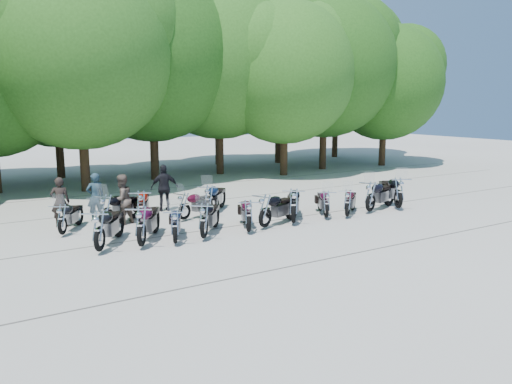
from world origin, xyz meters
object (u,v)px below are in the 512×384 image
motorcycle_2 (175,225)px  motorcycle_9 (371,196)px  rider_2 (164,188)px  rider_1 (122,199)px  motorcycle_10 (399,192)px  motorcycle_15 (209,199)px  motorcycle_13 (141,206)px  motorcycle_5 (265,210)px  rider_3 (96,197)px  motorcycle_0 (99,230)px  motorcycle_3 (204,220)px  rider_0 (60,202)px  motorcycle_1 (141,225)px  motorcycle_6 (294,205)px  motorcycle_12 (107,210)px  motorcycle_8 (348,202)px  motorcycle_4 (248,215)px  motorcycle_11 (62,218)px  motorcycle_14 (184,205)px  motorcycle_7 (326,203)px

motorcycle_2 → motorcycle_9: bearing=-154.3°
rider_2 → rider_1: bearing=44.5°
motorcycle_10 → motorcycle_15: size_ratio=1.09×
motorcycle_9 → motorcycle_13: 8.48m
motorcycle_5 → rider_3: 6.12m
motorcycle_0 → motorcycle_3: size_ratio=1.06×
rider_3 → rider_0: bearing=13.4°
motorcycle_1 → motorcycle_6: bearing=-147.4°
motorcycle_0 → motorcycle_15: bearing=-118.2°
motorcycle_12 → motorcycle_8: bearing=-151.7°
motorcycle_1 → motorcycle_3: size_ratio=1.08×
motorcycle_13 → rider_3: (-1.11, 1.63, 0.17)m
motorcycle_4 → motorcycle_11: bearing=-2.9°
motorcycle_9 → motorcycle_11: (-10.64, 2.55, -0.11)m
motorcycle_3 → rider_2: 4.70m
rider_0 → motorcycle_5: bearing=161.5°
motorcycle_9 → rider_0: 11.14m
motorcycle_11 → motorcycle_8: bearing=-165.5°
motorcycle_9 → rider_1: bearing=48.8°
motorcycle_6 → motorcycle_11: size_ratio=1.23×
motorcycle_9 → rider_0: size_ratio=1.43×
motorcycle_8 → motorcycle_9: bearing=-123.2°
motorcycle_12 → motorcycle_15: (3.70, -0.09, 0.01)m
motorcycle_11 → motorcycle_14: bearing=-150.5°
rider_1 → motorcycle_12: bearing=10.4°
motorcycle_14 → rider_3: size_ratio=1.19×
motorcycle_6 → rider_3: rider_3 is taller
motorcycle_4 → motorcycle_8: size_ratio=1.04×
motorcycle_0 → motorcycle_4: bearing=-150.7°
motorcycle_4 → rider_3: 5.74m
motorcycle_11 → motorcycle_3: bearing=173.5°
motorcycle_11 → motorcycle_14: motorcycle_14 is taller
motorcycle_7 → motorcycle_5: bearing=32.0°
motorcycle_2 → motorcycle_10: (9.36, 0.11, 0.12)m
motorcycle_6 → rider_3: (-5.63, 4.17, 0.15)m
motorcycle_13 → rider_1: size_ratio=1.41×
motorcycle_12 → motorcycle_15: 3.70m
motorcycle_11 → motorcycle_13: motorcycle_13 is taller
motorcycle_3 → motorcycle_13: bearing=-30.7°
motorcycle_1 → motorcycle_12: size_ratio=1.06×
motorcycle_8 → rider_3: 9.02m
motorcycle_0 → motorcycle_6: size_ratio=0.96×
rider_2 → rider_3: bearing=18.5°
motorcycle_5 → motorcycle_4: bearing=81.6°
motorcycle_5 → motorcycle_10: (6.08, -0.13, 0.06)m
motorcycle_10 → motorcycle_1: bearing=26.7°
motorcycle_0 → motorcycle_15: (4.61, 2.56, -0.02)m
motorcycle_6 → motorcycle_9: motorcycle_6 is taller
motorcycle_2 → motorcycle_3: size_ratio=0.93×
motorcycle_1 → motorcycle_14: motorcycle_1 is taller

